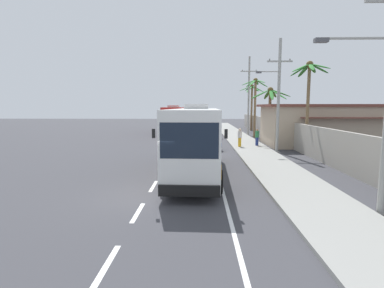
{
  "coord_description": "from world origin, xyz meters",
  "views": [
    {
      "loc": [
        2.25,
        -12.35,
        3.79
      ],
      "look_at": [
        1.77,
        4.31,
        1.7
      ],
      "focal_mm": 27.97,
      "sensor_mm": 36.0,
      "label": 1
    }
  ],
  "objects": [
    {
      "name": "boundary_wall",
      "position": [
        10.6,
        14.0,
        1.19
      ],
      "size": [
        0.24,
        60.0,
        2.37
      ],
      "primitive_type": "cube",
      "color": "#9E998E",
      "rests_on": "ground"
    },
    {
      "name": "pedestrian_near_kerb",
      "position": [
        5.85,
        14.99,
        1.02
      ],
      "size": [
        0.36,
        0.36,
        1.68
      ],
      "rotation": [
        0.0,
        0.0,
        5.57
      ],
      "color": "gold",
      "rests_on": "sidewalk_kerb"
    },
    {
      "name": "utility_pole_mid",
      "position": [
        8.57,
        12.59,
        4.86
      ],
      "size": [
        2.9,
        0.24,
        9.23
      ],
      "color": "#9E9E99",
      "rests_on": "ground"
    },
    {
      "name": "palm_fourth",
      "position": [
        10.96,
        12.36,
        5.6
      ],
      "size": [
        3.29,
        3.22,
        7.41
      ],
      "color": "brown",
      "rests_on": "ground"
    },
    {
      "name": "pedestrian_midwalk",
      "position": [
        7.59,
        15.82,
        0.95
      ],
      "size": [
        0.36,
        0.36,
        1.56
      ],
      "rotation": [
        0.0,
        0.0,
        1.66
      ],
      "color": "navy",
      "rests_on": "sidewalk_kerb"
    },
    {
      "name": "roadside_building",
      "position": [
        16.04,
        17.26,
        2.02
      ],
      "size": [
        15.37,
        7.39,
        4.01
      ],
      "color": "tan",
      "rests_on": "ground"
    },
    {
      "name": "utility_pole_far",
      "position": [
        8.51,
        27.18,
        5.26
      ],
      "size": [
        2.2,
        0.24,
        10.17
      ],
      "color": "#9E9E99",
      "rests_on": "ground"
    },
    {
      "name": "lane_markings",
      "position": [
        1.97,
        14.65,
        0.0
      ],
      "size": [
        3.41,
        71.0,
        0.01
      ],
      "color": "white",
      "rests_on": "ground"
    },
    {
      "name": "ground_plane",
      "position": [
        0.0,
        0.0,
        0.0
      ],
      "size": [
        160.0,
        160.0,
        0.0
      ],
      "primitive_type": "plane",
      "color": "#3A3A3F"
    },
    {
      "name": "palm_nearest",
      "position": [
        10.28,
        35.15,
        5.09
      ],
      "size": [
        3.9,
        3.79,
        7.23
      ],
      "color": "brown",
      "rests_on": "ground"
    },
    {
      "name": "sidewalk_kerb",
      "position": [
        6.8,
        10.0,
        0.07
      ],
      "size": [
        3.2,
        90.0,
        0.14
      ],
      "primitive_type": "cube",
      "color": "gray",
      "rests_on": "ground"
    },
    {
      "name": "motorcycle_beside_bus",
      "position": [
        3.89,
        13.52,
        0.66
      ],
      "size": [
        0.56,
        1.96,
        1.62
      ],
      "color": "black",
      "rests_on": "ground"
    },
    {
      "name": "coach_bus_far_lane",
      "position": [
        -1.51,
        30.41,
        2.06
      ],
      "size": [
        3.1,
        12.22,
        3.96
      ],
      "color": "red",
      "rests_on": "ground"
    },
    {
      "name": "coach_bus_foreground",
      "position": [
        1.98,
        4.33,
        2.05
      ],
      "size": [
        3.07,
        11.2,
        3.94
      ],
      "color": "white",
      "rests_on": "ground"
    },
    {
      "name": "palm_third",
      "position": [
        8.86,
        24.5,
        5.2
      ],
      "size": [
        3.21,
        3.23,
        7.21
      ],
      "color": "brown",
      "rests_on": "ground"
    },
    {
      "name": "palm_second",
      "position": [
        9.06,
        17.4,
        4.27
      ],
      "size": [
        3.97,
        3.84,
        5.68
      ],
      "color": "brown",
      "rests_on": "ground"
    }
  ]
}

